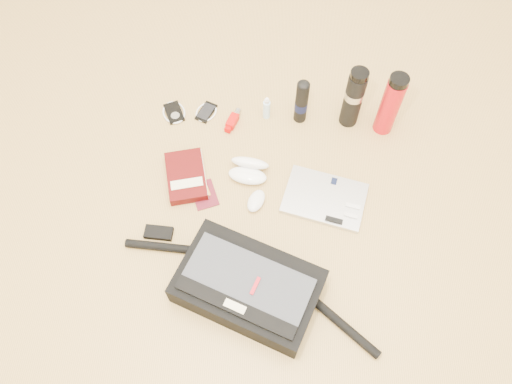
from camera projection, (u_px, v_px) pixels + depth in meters
ground at (267, 224)px, 1.78m from camera, size 4.00×4.00×0.00m
messenger_bag at (247, 286)px, 1.61m from camera, size 0.86×0.44×0.13m
laptop at (325, 199)px, 1.82m from camera, size 0.33×0.27×0.03m
book at (186, 176)px, 1.86m from camera, size 0.18×0.24×0.04m
passport at (204, 194)px, 1.84m from camera, size 0.12×0.14×0.01m
mouse at (256, 201)px, 1.81m from camera, size 0.09×0.11×0.03m
sunglasses_case at (249, 169)px, 1.86m from camera, size 0.16×0.14×0.08m
ipod at (174, 113)px, 2.02m from camera, size 0.12×0.12×0.01m
phone at (206, 112)px, 2.02m from camera, size 0.10×0.11×0.01m
inhaler at (233, 120)px, 1.99m from camera, size 0.06×0.12×0.03m
spray_bottle at (267, 109)px, 1.97m from camera, size 0.04×0.04×0.11m
aerosol_can at (302, 101)px, 1.92m from camera, size 0.06×0.06×0.21m
thermos_black at (354, 98)px, 1.88m from camera, size 0.10×0.10×0.28m
thermos_red at (390, 105)px, 1.86m from camera, size 0.08×0.08×0.29m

